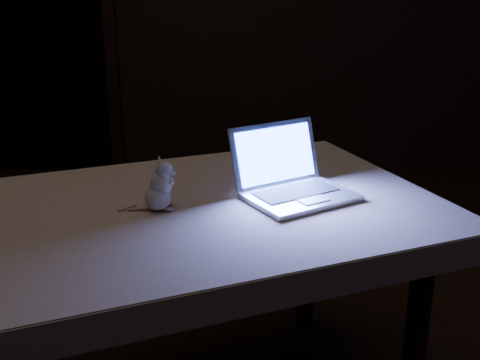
# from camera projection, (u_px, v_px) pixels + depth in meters

# --- Properties ---
(doorway) EXTENTS (1.06, 0.36, 2.13)m
(doorway) POSITION_uv_depth(u_px,v_px,m) (37.00, 17.00, 4.00)
(doorway) COLOR black
(doorway) RESTS_ON back_wall
(table) EXTENTS (1.55, 1.31, 0.71)m
(table) POSITION_uv_depth(u_px,v_px,m) (194.00, 316.00, 1.82)
(table) COLOR black
(table) RESTS_ON floor
(tablecloth) EXTENTS (1.63, 1.34, 0.08)m
(tablecloth) POSITION_uv_depth(u_px,v_px,m) (180.00, 216.00, 1.74)
(tablecloth) COLOR beige
(tablecloth) RESTS_ON table
(laptop) EXTENTS (0.40, 0.39, 0.20)m
(laptop) POSITION_uv_depth(u_px,v_px,m) (302.00, 166.00, 1.72)
(laptop) COLOR #B6B6BB
(laptop) RESTS_ON tablecloth
(plush_mouse) EXTENTS (0.14, 0.14, 0.15)m
(plush_mouse) POSITION_uv_depth(u_px,v_px,m) (157.00, 185.00, 1.65)
(plush_mouse) COLOR silver
(plush_mouse) RESTS_ON tablecloth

